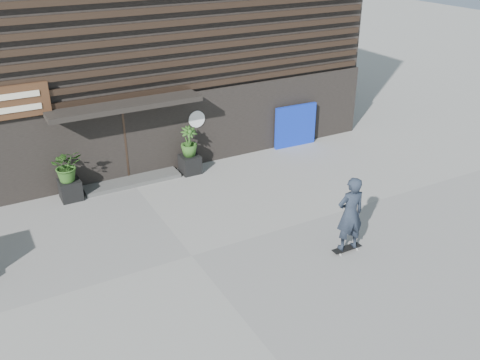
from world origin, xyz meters
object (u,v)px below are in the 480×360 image
planter_pot_right (190,164)px  skateboarder (350,214)px  blue_tarp (295,126)px  planter_pot_left (70,190)px

planter_pot_right → skateboarder: (1.55, -6.04, 0.75)m
blue_tarp → planter_pot_left: bearing=-175.7°
planter_pot_left → skateboarder: (5.35, -6.04, 0.75)m
skateboarder → blue_tarp: bearing=66.8°
planter_pot_right → skateboarder: bearing=-75.6°
skateboarder → planter_pot_left: bearing=131.5°
planter_pot_left → planter_pot_right: (3.80, 0.00, 0.00)m
blue_tarp → skateboarder: 6.91m
planter_pot_left → planter_pot_right: bearing=0.0°
planter_pot_right → blue_tarp: size_ratio=0.37×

